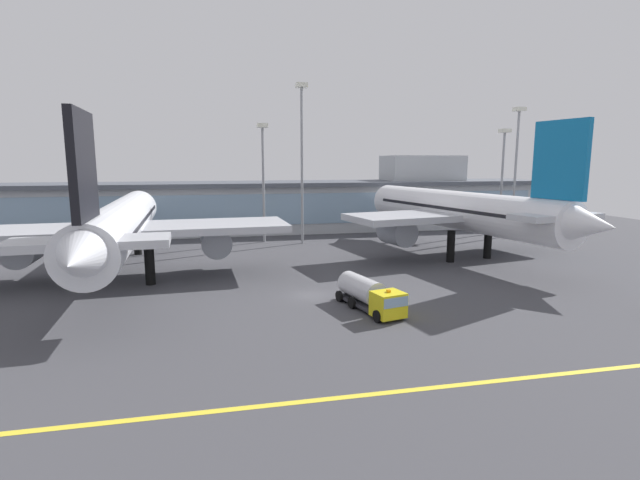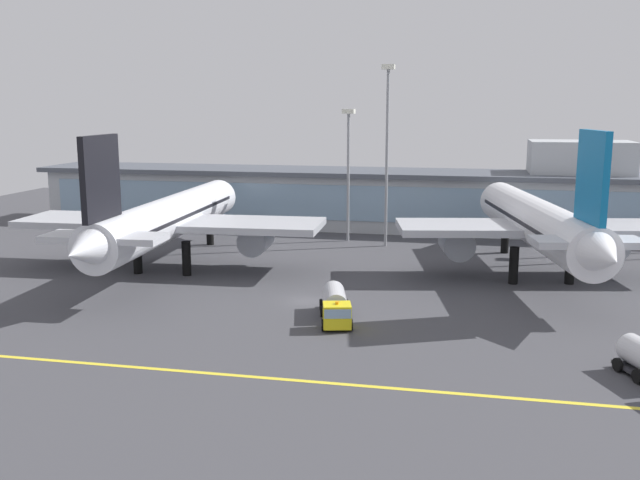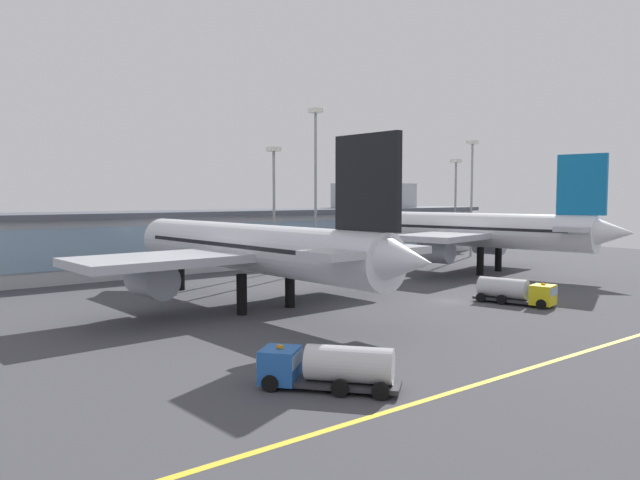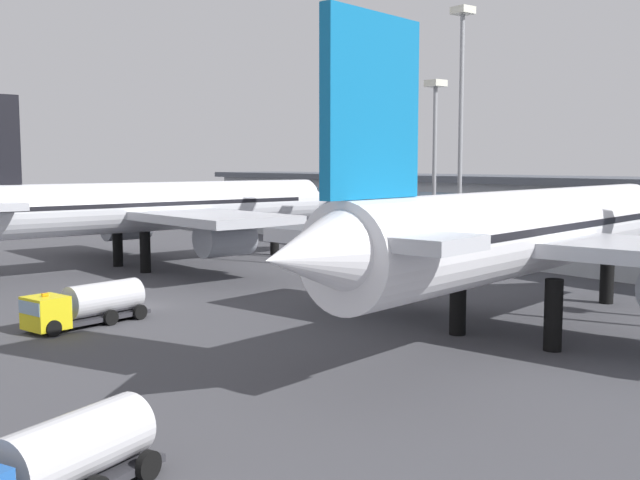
{
  "view_description": "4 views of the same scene",
  "coord_description": "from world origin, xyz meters",
  "views": [
    {
      "loc": [
        -9.47,
        -47.65,
        13.9
      ],
      "look_at": [
        3.89,
        13.68,
        3.55
      ],
      "focal_mm": 26.86,
      "sensor_mm": 36.0,
      "label": 1
    },
    {
      "loc": [
        16.79,
        -71.65,
        20.73
      ],
      "look_at": [
        -0.16,
        8.13,
        5.16
      ],
      "focal_mm": 39.7,
      "sensor_mm": 36.0,
      "label": 2
    },
    {
      "loc": [
        -55.73,
        -46.43,
        12.41
      ],
      "look_at": [
        -9.91,
        12.05,
        7.0
      ],
      "focal_mm": 34.08,
      "sensor_mm": 36.0,
      "label": 3
    },
    {
      "loc": [
        55.5,
        -24.91,
        11.31
      ],
      "look_at": [
        6.86,
        12.79,
        5.06
      ],
      "focal_mm": 42.28,
      "sensor_mm": 36.0,
      "label": 4
    }
  ],
  "objects": [
    {
      "name": "ground_plane",
      "position": [
        0.0,
        0.0,
        0.0
      ],
      "size": [
        180.0,
        180.0,
        0.0
      ],
      "primitive_type": "plane",
      "color": "#424247"
    },
    {
      "name": "taxiway_centreline_stripe",
      "position": [
        0.0,
        -22.0,
        0.01
      ],
      "size": [
        144.0,
        0.5,
        0.01
      ],
      "primitive_type": "cube",
      "color": "yellow",
      "rests_on": "ground"
    },
    {
      "name": "terminal_building",
      "position": [
        2.21,
        47.53,
        5.47
      ],
      "size": [
        116.9,
        14.0,
        15.08
      ],
      "color": "#ADB2B7",
      "rests_on": "ground"
    },
    {
      "name": "airliner_near_left",
      "position": [
        -20.43,
        11.19,
        6.52
      ],
      "size": [
        39.28,
        50.92,
        17.83
      ],
      "rotation": [
        0.0,
        0.0,
        1.62
      ],
      "color": "black",
      "rests_on": "ground"
    },
    {
      "name": "airliner_near_right",
      "position": [
        24.94,
        15.87,
        6.75
      ],
      "size": [
        34.38,
        47.8,
        18.43
      ],
      "rotation": [
        0.0,
        0.0,
        1.77
      ],
      "color": "black",
      "rests_on": "ground"
    },
    {
      "name": "service_truck_far",
      "position": [
        4.42,
        -6.19,
        1.51
      ],
      "size": [
        4.73,
        9.36,
        2.9
      ],
      "rotation": [
        0.0,
        0.0,
        4.95
      ],
      "color": "black",
      "rests_on": "ground"
    },
    {
      "name": "apron_light_mast_west",
      "position": [
        -1.43,
        34.86,
        13.54
      ],
      "size": [
        1.8,
        1.8,
        20.2
      ],
      "color": "gray",
      "rests_on": "ground"
    },
    {
      "name": "apron_light_mast_east",
      "position": [
        4.78,
        31.98,
        17.03
      ],
      "size": [
        1.8,
        1.8,
        26.48
      ],
      "color": "gray",
      "rests_on": "ground"
    }
  ]
}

